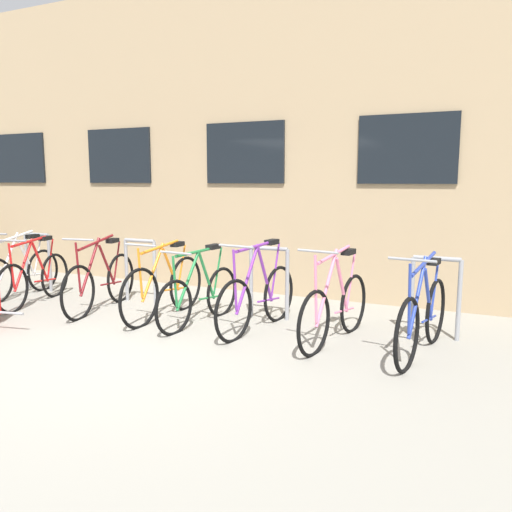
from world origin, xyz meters
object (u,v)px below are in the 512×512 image
Objects in this scene: bicycle_red at (35,278)px; bicycle_blue at (423,317)px; bicycle_orange at (164,287)px; bicycle_maroon at (101,282)px; bicycle_green at (200,295)px; bicycle_white at (20,272)px; bicycle_pink at (335,308)px; bicycle_purple at (258,297)px.

bicycle_red is 5.26m from bicycle_blue.
bicycle_red is at bearing -175.70° from bicycle_orange.
bicycle_orange is 1.00× the size of bicycle_maroon.
bicycle_blue is (2.61, -0.04, 0.02)m from bicycle_green.
bicycle_maroon reaches higher than bicycle_white.
bicycle_white is at bearing 178.18° from bicycle_pink.
bicycle_pink reaches higher than bicycle_white.
bicycle_blue reaches higher than bicycle_red.
bicycle_white is at bearing 178.77° from bicycle_purple.
bicycle_blue reaches higher than bicycle_green.
bicycle_white is 0.96× the size of bicycle_purple.
bicycle_blue is at bearing -1.05° from bicycle_maroon.
bicycle_maroon is at bearing -178.47° from bicycle_orange.
bicycle_maroon is at bearing 6.87° from bicycle_red.
bicycle_purple reaches higher than bicycle_green.
bicycle_white reaches higher than bicycle_green.
bicycle_white is at bearing 176.10° from bicycle_maroon.
bicycle_maroon is at bearing -3.90° from bicycle_white.
bicycle_purple is 0.98× the size of bicycle_orange.
bicycle_red is 0.99× the size of bicycle_white.
bicycle_green is 2.61m from bicycle_blue.
bicycle_blue is (1.86, -0.10, -0.00)m from bicycle_purple.
bicycle_green is 0.57m from bicycle_orange.
bicycle_white is (-0.57, 0.24, 0.00)m from bicycle_red.
bicycle_green is at bearing 179.20° from bicycle_blue.
bicycle_red is 2.10m from bicycle_orange.
bicycle_green is (2.66, 0.09, -0.01)m from bicycle_red.
bicycle_maroon is (-1.01, -0.03, -0.01)m from bicycle_orange.
bicycle_white is at bearing 177.28° from bicycle_green.
bicycle_maroon reaches higher than bicycle_green.
bicycle_pink reaches higher than bicycle_green.
bicycle_purple is at bearing 2.65° from bicycle_red.
bicycle_green is at bearing -1.47° from bicycle_maroon.
bicycle_green is 3.22m from bicycle_white.
bicycle_white is 2.66m from bicycle_orange.
bicycle_purple is (3.41, 0.16, 0.02)m from bicycle_red.
bicycle_maroon is at bearing 178.53° from bicycle_green.
bicycle_orange is at bearing 1.53° from bicycle_maroon.
bicycle_blue is at bearing 0.59° from bicycle_red.
bicycle_red is 3.41m from bicycle_purple.
bicycle_orange is (-1.31, -0.00, 0.00)m from bicycle_purple.
bicycle_red is at bearing -173.13° from bicycle_maroon.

